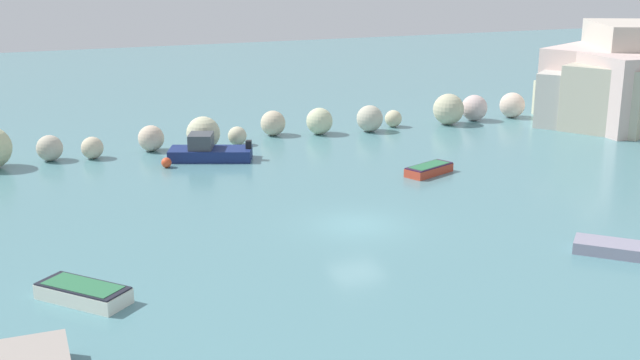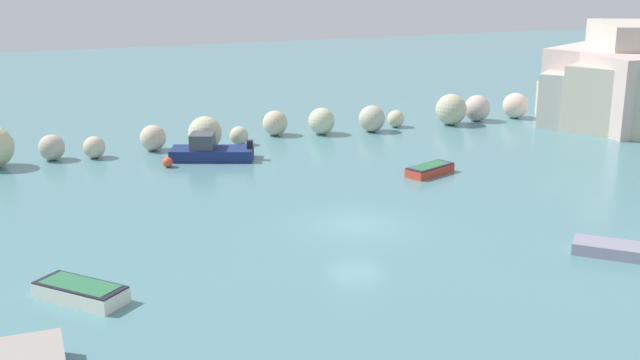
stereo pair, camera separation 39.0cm
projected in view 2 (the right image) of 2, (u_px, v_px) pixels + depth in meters
The scene contains 7 objects.
cove_water at pixel (356, 225), 37.63m from camera, with size 160.00×160.00×0.00m, color teal.
rock_breakwater at pixel (268, 126), 54.37m from camera, with size 43.55×4.30×2.54m.
channel_buoy at pixel (168, 162), 47.78m from camera, with size 0.62×0.62×0.62m, color #E04C28.
moored_boat_0 at pixel (430, 170), 46.21m from camera, with size 3.34×2.29×0.56m.
moored_boat_2 at pixel (81, 291), 29.37m from camera, with size 3.41×3.61×0.64m.
moored_boat_4 at pixel (621, 250), 33.70m from camera, with size 3.80×3.81×0.51m.
moored_boat_5 at pixel (210, 151), 49.55m from camera, with size 5.49×3.82×1.66m.
Camera 2 is at (-14.85, -32.41, 12.34)m, focal length 44.60 mm.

